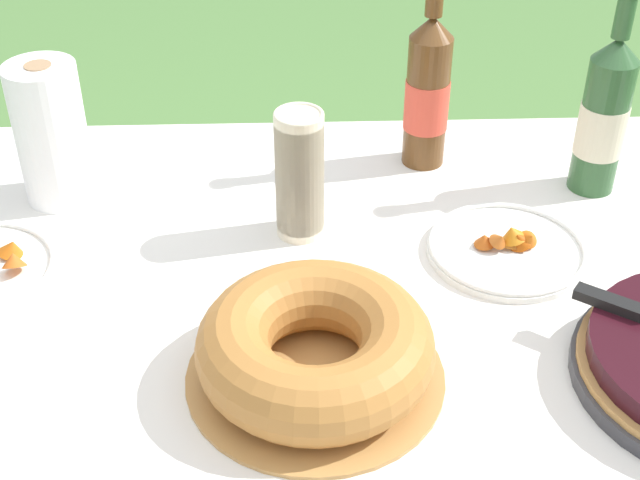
{
  "coord_description": "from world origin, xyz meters",
  "views": [
    {
      "loc": [
        -0.07,
        -0.84,
        1.46
      ],
      "look_at": [
        -0.04,
        0.16,
        0.74
      ],
      "focal_mm": 50.0,
      "sensor_mm": 36.0,
      "label": 1
    }
  ],
  "objects": [
    {
      "name": "garden_table",
      "position": [
        0.0,
        0.0,
        0.62
      ],
      "size": [
        1.49,
        1.22,
        0.68
      ],
      "color": "brown",
      "rests_on": "ground_plane"
    },
    {
      "name": "cup_stack",
      "position": [
        -0.06,
        0.27,
        0.78
      ],
      "size": [
        0.07,
        0.07,
        0.2
      ],
      "color": "beige",
      "rests_on": "tablecloth"
    },
    {
      "name": "paper_towel_roll",
      "position": [
        -0.44,
        0.38,
        0.8
      ],
      "size": [
        0.11,
        0.11,
        0.23
      ],
      "color": "white",
      "rests_on": "tablecloth"
    },
    {
      "name": "tablecloth",
      "position": [
        0.0,
        0.0,
        0.67
      ],
      "size": [
        1.5,
        1.23,
        0.1
      ],
      "color": "white",
      "rests_on": "garden_table"
    },
    {
      "name": "cider_bottle_amber",
      "position": [
        0.15,
        0.47,
        0.81
      ],
      "size": [
        0.07,
        0.07,
        0.34
      ],
      "color": "brown",
      "rests_on": "tablecloth"
    },
    {
      "name": "bundt_cake",
      "position": [
        -0.05,
        -0.05,
        0.73
      ],
      "size": [
        0.32,
        0.32,
        0.1
      ],
      "color": "#B78447",
      "rests_on": "tablecloth"
    },
    {
      "name": "cider_bottle_green",
      "position": [
        0.41,
        0.38,
        0.81
      ],
      "size": [
        0.08,
        0.08,
        0.34
      ],
      "color": "#2D562D",
      "rests_on": "tablecloth"
    },
    {
      "name": "snack_plate_left",
      "position": [
        0.24,
        0.2,
        0.69
      ],
      "size": [
        0.23,
        0.23,
        0.05
      ],
      "color": "white",
      "rests_on": "tablecloth"
    }
  ]
}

